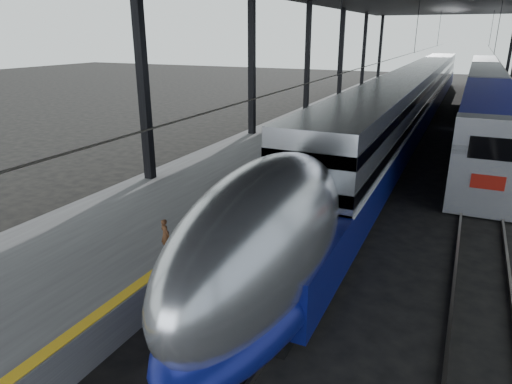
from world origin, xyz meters
The scene contains 7 objects.
ground centered at (0.00, 0.00, 0.00)m, with size 160.00×160.00×0.00m, color black.
platform centered at (-3.50, 20.00, 0.50)m, with size 6.00×80.00×1.00m, color #4C4C4F.
yellow_strip centered at (-0.70, 20.00, 1.00)m, with size 0.30×80.00×0.01m, color gold.
rails centered at (4.50, 20.00, 0.08)m, with size 6.52×80.00×0.16m.
tgv_train centered at (2.00, 26.70, 1.96)m, with size 2.92×65.20×4.19m.
second_train centered at (7.00, 35.79, 1.95)m, with size 2.79×56.05×3.85m.
child centered at (-1.19, -0.35, 1.46)m, with size 0.34×0.22×0.93m, color #52301B.
Camera 1 is at (5.96, -9.77, 6.75)m, focal length 32.00 mm.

